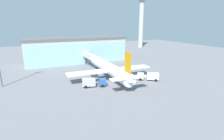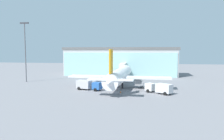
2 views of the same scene
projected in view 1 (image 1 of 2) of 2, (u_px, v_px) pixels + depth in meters
name	position (u px, v px, depth m)	size (l,w,h in m)	color
ground	(106.00, 83.00, 57.73)	(240.00, 240.00, 0.00)	slate
terminal_building	(77.00, 50.00, 87.99)	(50.03, 13.39, 12.45)	#B0B0B0
jet_bridge	(88.00, 56.00, 79.74)	(2.42, 11.58, 6.01)	beige
control_tower	(142.00, 16.00, 138.11)	(7.62, 7.62, 41.17)	#B8B8B8
airplane	(109.00, 69.00, 62.18)	(30.52, 34.98, 11.46)	silver
catering_truck	(93.00, 82.00, 54.16)	(7.62, 3.99, 2.65)	#2659A5
fuel_truck	(149.00, 76.00, 60.40)	(7.18, 6.11, 2.65)	silver
baggage_cart	(130.00, 75.00, 65.14)	(3.22, 2.77, 1.50)	slate
safety_cone_nose	(124.00, 84.00, 55.94)	(0.36, 0.36, 0.55)	orange
safety_cone_wingtip	(135.00, 72.00, 70.24)	(0.36, 0.36, 0.55)	orange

